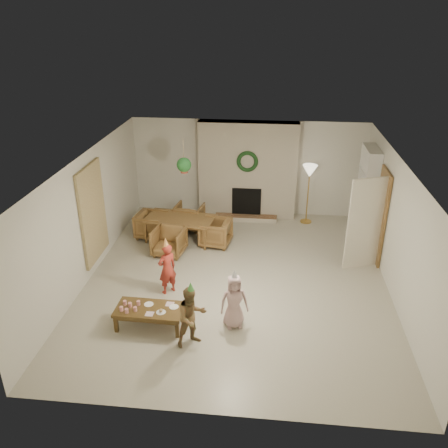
# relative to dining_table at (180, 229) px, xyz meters

# --- Properties ---
(floor) EXTENTS (7.00, 7.00, 0.00)m
(floor) POSITION_rel_dining_table_xyz_m (1.49, -1.63, -0.28)
(floor) COLOR #B7B29E
(floor) RESTS_ON ground
(ceiling) EXTENTS (7.00, 7.00, 0.00)m
(ceiling) POSITION_rel_dining_table_xyz_m (1.49, -1.63, 2.22)
(ceiling) COLOR white
(ceiling) RESTS_ON wall_back
(wall_back) EXTENTS (7.00, 0.00, 7.00)m
(wall_back) POSITION_rel_dining_table_xyz_m (1.49, 1.87, 0.97)
(wall_back) COLOR silver
(wall_back) RESTS_ON floor
(wall_front) EXTENTS (7.00, 0.00, 7.00)m
(wall_front) POSITION_rel_dining_table_xyz_m (1.49, -5.13, 0.97)
(wall_front) COLOR silver
(wall_front) RESTS_ON floor
(wall_left) EXTENTS (0.00, 7.00, 7.00)m
(wall_left) POSITION_rel_dining_table_xyz_m (-1.51, -1.63, 0.97)
(wall_left) COLOR silver
(wall_left) RESTS_ON floor
(wall_right) EXTENTS (0.00, 7.00, 7.00)m
(wall_right) POSITION_rel_dining_table_xyz_m (4.49, -1.63, 0.97)
(wall_right) COLOR silver
(wall_right) RESTS_ON floor
(fireplace_mass) EXTENTS (2.50, 0.40, 2.50)m
(fireplace_mass) POSITION_rel_dining_table_xyz_m (1.49, 1.67, 0.97)
(fireplace_mass) COLOR #522415
(fireplace_mass) RESTS_ON floor
(fireplace_hearth) EXTENTS (1.60, 0.30, 0.12)m
(fireplace_hearth) POSITION_rel_dining_table_xyz_m (1.49, 1.32, -0.22)
(fireplace_hearth) COLOR #5A3318
(fireplace_hearth) RESTS_ON floor
(fireplace_firebox) EXTENTS (0.75, 0.12, 0.75)m
(fireplace_firebox) POSITION_rel_dining_table_xyz_m (1.49, 1.49, 0.17)
(fireplace_firebox) COLOR black
(fireplace_firebox) RESTS_ON floor
(fireplace_wreath) EXTENTS (0.54, 0.10, 0.54)m
(fireplace_wreath) POSITION_rel_dining_table_xyz_m (1.49, 1.44, 1.27)
(fireplace_wreath) COLOR #153818
(fireplace_wreath) RESTS_ON fireplace_mass
(floor_lamp_base) EXTENTS (0.29, 0.29, 0.03)m
(floor_lamp_base) POSITION_rel_dining_table_xyz_m (3.04, 1.37, -0.27)
(floor_lamp_base) COLOR gold
(floor_lamp_base) RESTS_ON floor
(floor_lamp_post) EXTENTS (0.03, 0.03, 1.38)m
(floor_lamp_post) POSITION_rel_dining_table_xyz_m (3.04, 1.37, 0.43)
(floor_lamp_post) COLOR gold
(floor_lamp_post) RESTS_ON floor
(floor_lamp_shade) EXTENTS (0.37, 0.37, 0.31)m
(floor_lamp_shade) POSITION_rel_dining_table_xyz_m (3.04, 1.37, 1.10)
(floor_lamp_shade) COLOR beige
(floor_lamp_shade) RESTS_ON floor_lamp_post
(bookshelf_carcass) EXTENTS (0.30, 1.00, 2.20)m
(bookshelf_carcass) POSITION_rel_dining_table_xyz_m (4.33, 0.67, 0.82)
(bookshelf_carcass) COLOR white
(bookshelf_carcass) RESTS_ON floor
(bookshelf_shelf_a) EXTENTS (0.30, 0.92, 0.03)m
(bookshelf_shelf_a) POSITION_rel_dining_table_xyz_m (4.31, 0.67, 0.17)
(bookshelf_shelf_a) COLOR white
(bookshelf_shelf_a) RESTS_ON bookshelf_carcass
(bookshelf_shelf_b) EXTENTS (0.30, 0.92, 0.03)m
(bookshelf_shelf_b) POSITION_rel_dining_table_xyz_m (4.31, 0.67, 0.57)
(bookshelf_shelf_b) COLOR white
(bookshelf_shelf_b) RESTS_ON bookshelf_carcass
(bookshelf_shelf_c) EXTENTS (0.30, 0.92, 0.03)m
(bookshelf_shelf_c) POSITION_rel_dining_table_xyz_m (4.31, 0.67, 0.97)
(bookshelf_shelf_c) COLOR white
(bookshelf_shelf_c) RESTS_ON bookshelf_carcass
(bookshelf_shelf_d) EXTENTS (0.30, 0.92, 0.03)m
(bookshelf_shelf_d) POSITION_rel_dining_table_xyz_m (4.31, 0.67, 1.37)
(bookshelf_shelf_d) COLOR white
(bookshelf_shelf_d) RESTS_ON bookshelf_carcass
(books_row_lower) EXTENTS (0.20, 0.40, 0.24)m
(books_row_lower) POSITION_rel_dining_table_xyz_m (4.29, 0.52, 0.31)
(books_row_lower) COLOR #A02C1D
(books_row_lower) RESTS_ON bookshelf_shelf_a
(books_row_mid) EXTENTS (0.20, 0.44, 0.24)m
(books_row_mid) POSITION_rel_dining_table_xyz_m (4.29, 0.72, 0.71)
(books_row_mid) COLOR navy
(books_row_mid) RESTS_ON bookshelf_shelf_b
(books_row_upper) EXTENTS (0.20, 0.36, 0.22)m
(books_row_upper) POSITION_rel_dining_table_xyz_m (4.29, 0.57, 1.10)
(books_row_upper) COLOR gold
(books_row_upper) RESTS_ON bookshelf_shelf_c
(door_frame) EXTENTS (0.05, 0.86, 2.04)m
(door_frame) POSITION_rel_dining_table_xyz_m (4.45, -0.43, 0.74)
(door_frame) COLOR brown
(door_frame) RESTS_ON floor
(door_leaf) EXTENTS (0.77, 0.32, 2.00)m
(door_leaf) POSITION_rel_dining_table_xyz_m (4.07, -0.81, 0.72)
(door_leaf) COLOR beige
(door_leaf) RESTS_ON floor
(curtain_panel) EXTENTS (0.06, 1.20, 2.00)m
(curtain_panel) POSITION_rel_dining_table_xyz_m (-1.47, -1.43, 0.97)
(curtain_panel) COLOR #C3B98A
(curtain_panel) RESTS_ON wall_left
(dining_table) EXTENTS (1.72, 1.12, 0.56)m
(dining_table) POSITION_rel_dining_table_xyz_m (0.00, 0.00, 0.00)
(dining_table) COLOR brown
(dining_table) RESTS_ON floor
(dining_chair_near) EXTENTS (0.76, 0.78, 0.62)m
(dining_chair_near) POSITION_rel_dining_table_xyz_m (-0.10, -0.70, 0.03)
(dining_chair_near) COLOR brown
(dining_chair_near) RESTS_ON floor
(dining_chair_far) EXTENTS (0.76, 0.78, 0.62)m
(dining_chair_far) POSITION_rel_dining_table_xyz_m (0.10, 0.70, 0.03)
(dining_chair_far) COLOR brown
(dining_chair_far) RESTS_ON floor
(dining_chair_left) EXTENTS (0.78, 0.76, 0.62)m
(dining_chair_left) POSITION_rel_dining_table_xyz_m (-0.70, 0.10, 0.03)
(dining_chair_left) COLOR brown
(dining_chair_left) RESTS_ON floor
(dining_chair_right) EXTENTS (0.78, 0.76, 0.62)m
(dining_chair_right) POSITION_rel_dining_table_xyz_m (0.87, -0.13, 0.03)
(dining_chair_right) COLOR brown
(dining_chair_right) RESTS_ON floor
(hanging_plant_cord) EXTENTS (0.01, 0.01, 0.70)m
(hanging_plant_cord) POSITION_rel_dining_table_xyz_m (0.19, -0.13, 1.87)
(hanging_plant_cord) COLOR tan
(hanging_plant_cord) RESTS_ON ceiling
(hanging_plant_pot) EXTENTS (0.16, 0.16, 0.12)m
(hanging_plant_pot) POSITION_rel_dining_table_xyz_m (0.19, -0.13, 1.52)
(hanging_plant_pot) COLOR #9B4332
(hanging_plant_pot) RESTS_ON hanging_plant_cord
(hanging_plant_foliage) EXTENTS (0.32, 0.32, 0.32)m
(hanging_plant_foliage) POSITION_rel_dining_table_xyz_m (0.19, -0.13, 1.64)
(hanging_plant_foliage) COLOR #1C5524
(hanging_plant_foliage) RESTS_ON hanging_plant_pot
(coffee_table_top) EXTENTS (1.19, 0.62, 0.05)m
(coffee_table_top) POSITION_rel_dining_table_xyz_m (0.13, -3.29, 0.05)
(coffee_table_top) COLOR brown
(coffee_table_top) RESTS_ON floor
(coffee_table_apron) EXTENTS (1.10, 0.52, 0.07)m
(coffee_table_apron) POSITION_rel_dining_table_xyz_m (0.13, -3.29, -0.01)
(coffee_table_apron) COLOR brown
(coffee_table_apron) RESTS_ON floor
(coffee_leg_fl) EXTENTS (0.06, 0.06, 0.31)m
(coffee_leg_fl) POSITION_rel_dining_table_xyz_m (-0.41, -3.52, -0.13)
(coffee_leg_fl) COLOR brown
(coffee_leg_fl) RESTS_ON floor
(coffee_leg_fr) EXTENTS (0.06, 0.06, 0.31)m
(coffee_leg_fr) POSITION_rel_dining_table_xyz_m (0.65, -3.55, -0.13)
(coffee_leg_fr) COLOR brown
(coffee_leg_fr) RESTS_ON floor
(coffee_leg_bl) EXTENTS (0.06, 0.06, 0.31)m
(coffee_leg_bl) POSITION_rel_dining_table_xyz_m (-0.40, -3.04, -0.13)
(coffee_leg_bl) COLOR brown
(coffee_leg_bl) RESTS_ON floor
(coffee_leg_br) EXTENTS (0.06, 0.06, 0.31)m
(coffee_leg_br) POSITION_rel_dining_table_xyz_m (0.67, -3.07, -0.13)
(coffee_leg_br) COLOR brown
(coffee_leg_br) RESTS_ON floor
(cup_a) EXTENTS (0.06, 0.06, 0.08)m
(cup_a) POSITION_rel_dining_table_xyz_m (-0.33, -3.42, 0.12)
(cup_a) COLOR white
(cup_a) RESTS_ON coffee_table_top
(cup_b) EXTENTS (0.06, 0.06, 0.08)m
(cup_b) POSITION_rel_dining_table_xyz_m (-0.32, -3.24, 0.12)
(cup_b) COLOR white
(cup_b) RESTS_ON coffee_table_top
(cup_c) EXTENTS (0.06, 0.06, 0.08)m
(cup_c) POSITION_rel_dining_table_xyz_m (-0.22, -3.47, 0.12)
(cup_c) COLOR white
(cup_c) RESTS_ON coffee_table_top
(cup_d) EXTENTS (0.06, 0.06, 0.08)m
(cup_d) POSITION_rel_dining_table_xyz_m (-0.22, -3.29, 0.12)
(cup_d) COLOR white
(cup_d) RESTS_ON coffee_table_top
(cup_e) EXTENTS (0.06, 0.06, 0.08)m
(cup_e) POSITION_rel_dining_table_xyz_m (-0.09, -3.40, 0.12)
(cup_e) COLOR white
(cup_e) RESTS_ON coffee_table_top
(cup_f) EXTENTS (0.06, 0.06, 0.08)m
(cup_f) POSITION_rel_dining_table_xyz_m (-0.09, -3.22, 0.12)
(cup_f) COLOR white
(cup_f) RESTS_ON coffee_table_top
(plate_a) EXTENTS (0.17, 0.17, 0.01)m
(plate_a) POSITION_rel_dining_table_xyz_m (0.08, -3.18, 0.08)
(plate_a) COLOR white
(plate_a) RESTS_ON coffee_table_top
(plate_b) EXTENTS (0.17, 0.17, 0.01)m
(plate_b) POSITION_rel_dining_table_xyz_m (0.35, -3.39, 0.08)
(plate_b) COLOR white
(plate_b) RESTS_ON coffee_table_top
(plate_c) EXTENTS (0.17, 0.17, 0.01)m
(plate_c) POSITION_rel_dining_table_xyz_m (0.54, -3.21, 0.08)
(plate_c) COLOR white
(plate_c) RESTS_ON coffee_table_top
(food_scoop) EXTENTS (0.06, 0.06, 0.06)m
(food_scoop) POSITION_rel_dining_table_xyz_m (0.35, -3.39, 0.12)
(food_scoop) COLOR tan
(food_scoop) RESTS_ON plate_b
(napkin_left) EXTENTS (0.14, 0.14, 0.01)m
(napkin_left) POSITION_rel_dining_table_xyz_m (0.17, -3.46, 0.08)
(napkin_left) COLOR #D59DB1
(napkin_left) RESTS_ON coffee_table_top
(napkin_right) EXTENTS (0.14, 0.14, 0.01)m
(napkin_right) POSITION_rel_dining_table_xyz_m (0.45, -3.14, 0.08)
(napkin_right) COLOR #D59DB1
(napkin_right) RESTS_ON coffee_table_top
(child_red) EXTENTS (0.45, 0.44, 1.04)m
(child_red) POSITION_rel_dining_table_xyz_m (0.21, -2.22, 0.24)
(child_red) COLOR #AA3024
(child_red) RESTS_ON floor
(party_hat_red) EXTENTS (0.19, 0.19, 0.20)m
(party_hat_red) POSITION_rel_dining_table_xyz_m (0.21, -2.22, 0.80)
(party_hat_red) COLOR gold
(party_hat_red) RESTS_ON child_red
(child_plaid) EXTENTS (0.65, 0.62, 1.06)m
(child_plaid) POSITION_rel_dining_table_xyz_m (0.93, -3.68, 0.25)
(child_plaid) COLOR #953D28
(child_plaid) RESTS_ON floor
(party_hat_plaid) EXTENTS (0.15, 0.15, 0.17)m
(party_hat_plaid) POSITION_rel_dining_table_xyz_m (0.93, -3.68, 0.81)
(party_hat_plaid) COLOR #4BA145
(party_hat_plaid) RESTS_ON child_plaid
(child_pink) EXTENTS (0.55, 0.44, 0.99)m
(child_pink) POSITION_rel_dining_table_xyz_m (1.57, -3.13, 0.22)
(child_pink) COLOR #CDA4A4
(child_pink) RESTS_ON floor
(party_hat_pink) EXTENTS (0.14, 0.14, 0.18)m
(party_hat_pink) POSITION_rel_dining_table_xyz_m (1.57, -3.13, 0.75)
(party_hat_pink) COLOR silver
(party_hat_pink) RESTS_ON child_pink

